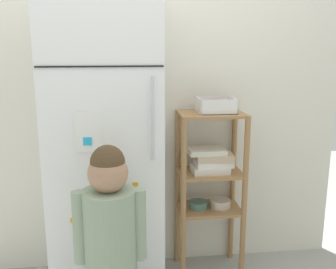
% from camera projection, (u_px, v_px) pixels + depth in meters
% --- Properties ---
extents(kitchen_wall_back, '(2.63, 0.03, 2.34)m').
position_uv_depth(kitchen_wall_back, '(148.00, 99.00, 2.58)').
color(kitchen_wall_back, silver).
rests_on(kitchen_wall_back, ground).
extents(refrigerator, '(0.64, 0.60, 1.84)m').
position_uv_depth(refrigerator, '(106.00, 148.00, 2.30)').
color(refrigerator, white).
rests_on(refrigerator, ground).
extents(child_standing, '(0.35, 0.26, 1.07)m').
position_uv_depth(child_standing, '(110.00, 231.00, 1.85)').
color(child_standing, '#3D4244').
rests_on(child_standing, ground).
extents(pantry_shelf_unit, '(0.43, 0.31, 1.10)m').
position_uv_depth(pantry_shelf_unit, '(210.00, 176.00, 2.56)').
color(pantry_shelf_unit, '#9E7247').
rests_on(pantry_shelf_unit, ground).
extents(fruit_bin, '(0.23, 0.20, 0.09)m').
position_uv_depth(fruit_bin, '(216.00, 107.00, 2.47)').
color(fruit_bin, white).
rests_on(fruit_bin, pantry_shelf_unit).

